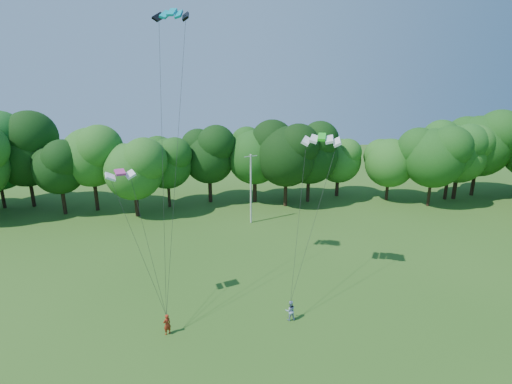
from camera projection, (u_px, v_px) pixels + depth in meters
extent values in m
cylinder|color=#BABBB1|center=(251.00, 189.00, 47.25)|extent=(0.21, 0.21, 8.41)
cube|color=#BABBB1|center=(251.00, 156.00, 46.09)|extent=(1.57, 0.76, 0.08)
imported|color=#9D2914|center=(167.00, 324.00, 27.68)|extent=(0.68, 0.64, 1.55)
imported|color=#8DA1C4|center=(290.00, 310.00, 29.26)|extent=(0.79, 0.63, 1.56)
cube|color=#059FAE|center=(172.00, 12.00, 29.02)|extent=(2.74, 1.69, 0.68)
cube|color=#23CE1F|center=(322.00, 137.00, 31.63)|extent=(3.31, 2.26, 0.50)
cube|color=#C3368B|center=(120.00, 172.00, 27.54)|extent=(2.21, 1.63, 0.30)
cylinder|color=#392216|center=(2.00, 191.00, 52.99)|extent=(0.50, 0.50, 4.85)
cylinder|color=#342814|center=(286.00, 190.00, 53.92)|extent=(0.45, 0.45, 4.38)
ellipsoid|color=black|center=(286.00, 148.00, 52.25)|extent=(8.77, 8.77, 9.57)
cylinder|color=#382916|center=(446.00, 185.00, 56.77)|extent=(0.46, 0.46, 4.10)
ellipsoid|color=#1D5118|center=(452.00, 148.00, 55.20)|extent=(8.19, 8.19, 8.93)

